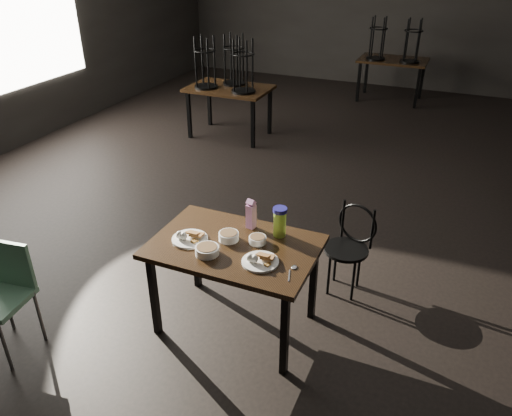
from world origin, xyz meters
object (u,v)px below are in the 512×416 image
at_px(juice_carton, 251,215).
at_px(school_chair, 3,288).
at_px(main_table, 234,254).
at_px(water_bottle, 280,222).
at_px(bentwood_chair, 350,242).

xyz_separation_m(juice_carton, school_chair, (-1.46, -1.10, -0.36)).
xyz_separation_m(main_table, juice_carton, (0.02, 0.27, 0.19)).
distance_m(juice_carton, water_bottle, 0.24).
bearing_deg(school_chair, water_bottle, 25.02).
distance_m(main_table, juice_carton, 0.33).
bearing_deg(juice_carton, bentwood_chair, 39.58).
relative_size(bentwood_chair, school_chair, 0.93).
bearing_deg(main_table, bentwood_chair, 50.31).
bearing_deg(water_bottle, main_table, -135.78).
xyz_separation_m(bentwood_chair, school_chair, (-2.12, -1.65, 0.04)).
height_order(main_table, bentwood_chair, bentwood_chair).
height_order(bentwood_chair, school_chair, school_chair).
relative_size(main_table, juice_carton, 4.96).
height_order(water_bottle, school_chair, water_bottle).
relative_size(juice_carton, water_bottle, 1.05).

